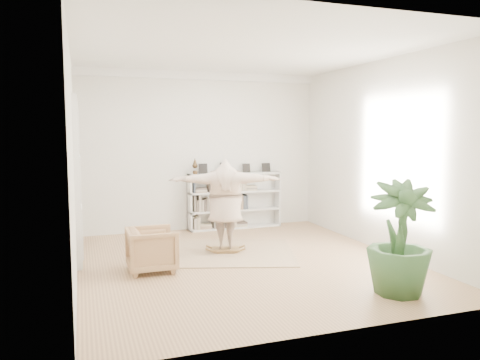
{
  "coord_description": "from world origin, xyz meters",
  "views": [
    {
      "loc": [
        -2.64,
        -7.47,
        2.27
      ],
      "look_at": [
        0.05,
        0.4,
        1.4
      ],
      "focal_mm": 35.0,
      "sensor_mm": 36.0,
      "label": 1
    }
  ],
  "objects_px": {
    "person": "(225,202)",
    "houseplant": "(400,238)",
    "armchair": "(152,249)",
    "rocker_board": "(225,249)",
    "bookshelf": "(235,201)"
  },
  "relations": [
    {
      "from": "person",
      "to": "houseplant",
      "type": "bearing_deg",
      "value": 136.68
    },
    {
      "from": "armchair",
      "to": "person",
      "type": "xyz_separation_m",
      "value": [
        1.46,
        0.69,
        0.61
      ]
    },
    {
      "from": "rocker_board",
      "to": "houseplant",
      "type": "bearing_deg",
      "value": -43.32
    },
    {
      "from": "rocker_board",
      "to": "person",
      "type": "distance_m",
      "value": 0.9
    },
    {
      "from": "houseplant",
      "to": "bookshelf",
      "type": "bearing_deg",
      "value": 98.73
    },
    {
      "from": "armchair",
      "to": "houseplant",
      "type": "height_order",
      "value": "houseplant"
    },
    {
      "from": "rocker_board",
      "to": "person",
      "type": "bearing_deg",
      "value": 80.53
    },
    {
      "from": "bookshelf",
      "to": "armchair",
      "type": "relative_size",
      "value": 2.82
    },
    {
      "from": "armchair",
      "to": "houseplant",
      "type": "bearing_deg",
      "value": -125.95
    },
    {
      "from": "person",
      "to": "rocker_board",
      "type": "bearing_deg",
      "value": 80.53
    },
    {
      "from": "bookshelf",
      "to": "rocker_board",
      "type": "height_order",
      "value": "bookshelf"
    },
    {
      "from": "rocker_board",
      "to": "armchair",
      "type": "bearing_deg",
      "value": -137.68
    },
    {
      "from": "bookshelf",
      "to": "rocker_board",
      "type": "bearing_deg",
      "value": -112.52
    },
    {
      "from": "person",
      "to": "armchair",
      "type": "bearing_deg",
      "value": 42.32
    },
    {
      "from": "armchair",
      "to": "person",
      "type": "height_order",
      "value": "person"
    }
  ]
}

